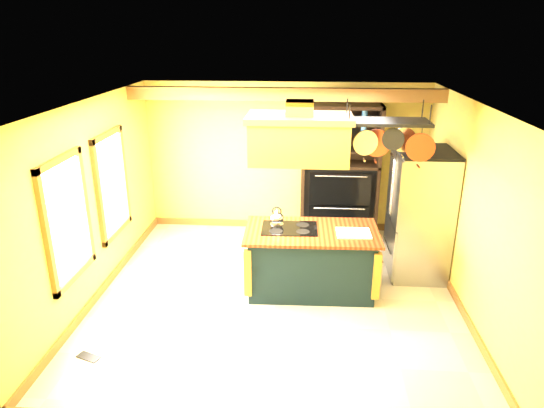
# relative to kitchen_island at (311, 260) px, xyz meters

# --- Properties ---
(floor) EXTENTS (5.00, 5.00, 0.00)m
(floor) POSITION_rel_kitchen_island_xyz_m (-0.47, -0.21, -0.47)
(floor) COLOR beige
(floor) RESTS_ON ground
(ceiling) EXTENTS (5.00, 5.00, 0.00)m
(ceiling) POSITION_rel_kitchen_island_xyz_m (-0.47, -0.21, 2.23)
(ceiling) COLOR white
(ceiling) RESTS_ON wall_back
(wall_back) EXTENTS (5.00, 0.02, 2.70)m
(wall_back) POSITION_rel_kitchen_island_xyz_m (-0.47, 2.29, 0.88)
(wall_back) COLOR gold
(wall_back) RESTS_ON floor
(wall_front) EXTENTS (5.00, 0.02, 2.70)m
(wall_front) POSITION_rel_kitchen_island_xyz_m (-0.47, -2.71, 0.88)
(wall_front) COLOR gold
(wall_front) RESTS_ON floor
(wall_left) EXTENTS (0.02, 5.00, 2.70)m
(wall_left) POSITION_rel_kitchen_island_xyz_m (-2.97, -0.21, 0.88)
(wall_left) COLOR gold
(wall_left) RESTS_ON floor
(wall_right) EXTENTS (0.02, 5.00, 2.70)m
(wall_right) POSITION_rel_kitchen_island_xyz_m (2.03, -0.21, 0.88)
(wall_right) COLOR gold
(wall_right) RESTS_ON floor
(ceiling_beam) EXTENTS (5.00, 0.15, 0.20)m
(ceiling_beam) POSITION_rel_kitchen_island_xyz_m (-0.47, 1.49, 2.12)
(ceiling_beam) COLOR brown
(ceiling_beam) RESTS_ON ceiling
(window_near) EXTENTS (0.06, 1.06, 1.56)m
(window_near) POSITION_rel_kitchen_island_xyz_m (-2.94, -1.01, 0.93)
(window_near) COLOR brown
(window_near) RESTS_ON wall_left
(window_far) EXTENTS (0.06, 1.06, 1.56)m
(window_far) POSITION_rel_kitchen_island_xyz_m (-2.94, 0.39, 0.93)
(window_far) COLOR brown
(window_far) RESTS_ON wall_left
(kitchen_island) EXTENTS (1.88, 1.07, 1.11)m
(kitchen_island) POSITION_rel_kitchen_island_xyz_m (0.00, 0.00, 0.00)
(kitchen_island) COLOR black
(kitchen_island) RESTS_ON floor
(range_hood) EXTENTS (1.36, 0.77, 0.80)m
(range_hood) POSITION_rel_kitchen_island_xyz_m (-0.20, -0.00, 1.77)
(range_hood) COLOR #AD7A2B
(range_hood) RESTS_ON ceiling
(pot_rack) EXTENTS (1.19, 0.54, 0.74)m
(pot_rack) POSITION_rel_kitchen_island_xyz_m (0.92, -0.00, 1.85)
(pot_rack) COLOR black
(pot_rack) RESTS_ON ceiling
(refrigerator) EXTENTS (0.82, 0.97, 1.89)m
(refrigerator) POSITION_rel_kitchen_island_xyz_m (1.60, 0.65, 0.45)
(refrigerator) COLOR #92969A
(refrigerator) RESTS_ON floor
(hutch) EXTENTS (1.34, 0.61, 2.37)m
(hutch) POSITION_rel_kitchen_island_xyz_m (0.49, 2.03, 0.44)
(hutch) COLOR black
(hutch) RESTS_ON floor
(floor_register) EXTENTS (0.30, 0.21, 0.01)m
(floor_register) POSITION_rel_kitchen_island_xyz_m (-2.54, -1.75, -0.46)
(floor_register) COLOR black
(floor_register) RESTS_ON floor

